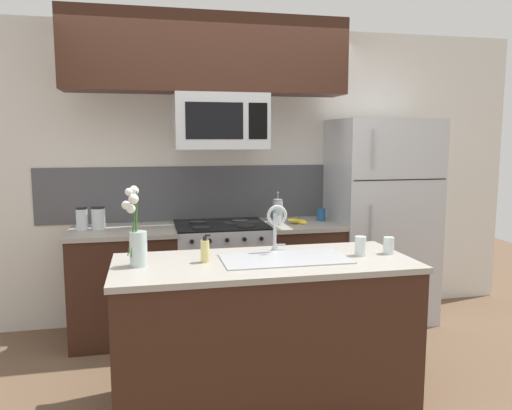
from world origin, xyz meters
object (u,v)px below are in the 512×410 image
coffee_tin (321,215)px  spare_glass (389,245)px  storage_jar_medium (98,218)px  banana_bunch (298,221)px  dish_soap_bottle (205,251)px  flower_vase (137,239)px  french_press (278,211)px  sink_faucet (277,221)px  storage_jar_tall (82,218)px  microwave (220,122)px  refrigerator (379,220)px  stove_range (221,277)px  drinking_glass (360,246)px

coffee_tin → spare_glass: coffee_tin is taller
storage_jar_medium → banana_bunch: (1.64, -0.08, -0.07)m
banana_bunch → dish_soap_bottle: size_ratio=1.15×
flower_vase → banana_bunch: bearing=41.6°
dish_soap_bottle → spare_glass: dish_soap_bottle is taller
french_press → sink_faucet: size_ratio=0.87×
sink_faucet → storage_jar_tall: bearing=140.5°
microwave → dish_soap_bottle: 1.46m
storage_jar_medium → french_press: bearing=1.4°
storage_jar_medium → banana_bunch: storage_jar_medium is taller
banana_bunch → flower_vase: size_ratio=0.42×
sink_faucet → spare_glass: bearing=-16.1°
french_press → sink_faucet: 1.16m
refrigerator → storage_jar_tall: size_ratio=9.73×
stove_range → flower_vase: 1.52m
microwave → storage_jar_tall: microwave is taller
stove_range → storage_jar_medium: size_ratio=4.95×
coffee_tin → drinking_glass: bearing=-99.1°
refrigerator → spare_glass: bearing=-113.8°
microwave → french_press: size_ratio=2.79×
microwave → storage_jar_tall: (-1.11, 0.05, -0.77)m
dish_soap_bottle → flower_vase: size_ratio=0.36×
stove_range → drinking_glass: drinking_glass is taller
dish_soap_bottle → flower_vase: (-0.39, -0.01, 0.09)m
sink_faucet → flower_vase: flower_vase is taller
storage_jar_medium → french_press: french_press is taller
refrigerator → coffee_tin: 0.55m
sink_faucet → drinking_glass: bearing=-22.8°
storage_jar_tall → microwave: bearing=-2.8°
spare_glass → storage_jar_tall: bearing=147.3°
storage_jar_tall → sink_faucet: (1.31, -1.08, 0.11)m
stove_range → refrigerator: 1.51m
refrigerator → dish_soap_bottle: refrigerator is taller
storage_jar_tall → coffee_tin: storage_jar_tall is taller
storage_jar_tall → dish_soap_bottle: (0.84, -1.25, -0.02)m
stove_range → drinking_glass: size_ratio=7.77×
storage_jar_medium → drinking_glass: 2.11m
banana_bunch → spare_glass: size_ratio=1.80×
storage_jar_tall → french_press: (1.62, 0.03, 0.01)m
storage_jar_tall → banana_bunch: (1.76, -0.09, -0.07)m
sink_faucet → coffee_tin: bearing=57.7°
coffee_tin → sink_faucet: bearing=-122.3°
microwave → sink_faucet: microwave is taller
stove_range → storage_jar_tall: bearing=178.3°
storage_jar_medium → sink_faucet: size_ratio=0.61×
microwave → french_press: microwave is taller
sink_faucet → drinking_glass: sink_faucet is taller
sink_faucet → dish_soap_bottle: bearing=-160.7°
drinking_glass → flower_vase: size_ratio=0.26×
refrigerator → storage_jar_tall: 2.56m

